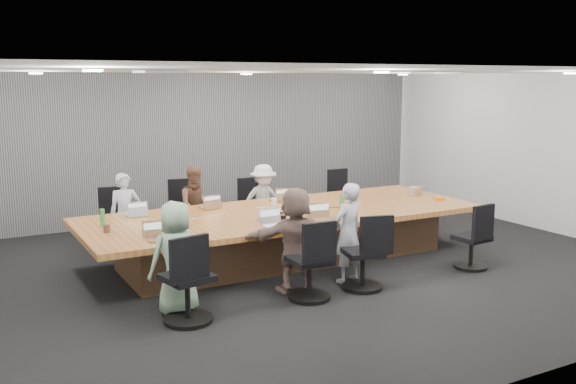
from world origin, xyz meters
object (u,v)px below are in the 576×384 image
chair_5 (309,267)px  snack_packet (439,199)px  laptop_0 (135,215)px  mug_brown (107,229)px  chair_0 (120,226)px  chair_1 (190,216)px  person_5 (295,239)px  person_0 (125,215)px  laptop_2 (278,200)px  chair_6 (363,259)px  person_1 (197,207)px  stapler (281,218)px  chair_3 (344,202)px  laptop_5 (275,226)px  bottle_green_right (342,204)px  person_4 (176,257)px  bottle_clear (182,214)px  chair_2 (255,213)px  laptop_1 (210,207)px  person_2 (263,201)px  chair_7 (472,243)px  person_6 (348,233)px  laptop_4 (161,240)px  laptop_6 (326,219)px  chair_4 (187,285)px  conference_table (285,233)px  canvas_bag (414,191)px  bottle_green_left (102,218)px

chair_5 → snack_packet: size_ratio=5.14×
laptop_0 → mug_brown: bearing=56.8°
chair_0 → chair_1: 1.16m
person_5 → person_0: bearing=-51.2°
chair_0 → laptop_2: 2.55m
snack_packet → laptop_0: bearing=165.6°
chair_6 → person_5: 0.92m
person_1 → stapler: 1.90m
chair_3 → chair_1: bearing=0.2°
laptop_5 → bottle_green_right: bottle_green_right is taller
person_4 → bottle_clear: size_ratio=6.84×
chair_2 → person_5: person_5 is taller
laptop_1 → chair_1: bearing=-97.4°
person_2 → mug_brown: size_ratio=11.98×
stapler → chair_6: bearing=-52.5°
chair_7 → person_6: (-1.90, 0.35, 0.30)m
laptop_4 → mug_brown: size_ratio=3.02×
snack_packet → laptop_2: bearing=152.7°
person_2 → laptop_6: (-0.09, -2.15, 0.12)m
bottle_green_right → mug_brown: (-3.34, 0.41, -0.08)m
chair_4 → person_5: (1.58, 0.35, 0.25)m
stapler → mug_brown: bearing=-175.6°
chair_1 → snack_packet: 4.12m
mug_brown → laptop_5: bearing=-19.4°
person_0 → stapler: size_ratio=8.68×
chair_4 → chair_5: size_ratio=1.05×
chair_4 → laptop_0: (0.12, 2.50, 0.31)m
conference_table → person_2: size_ratio=4.74×
conference_table → snack_packet: 2.70m
chair_1 → chair_3: size_ratio=1.10×
chair_5 → chair_7: size_ratio=1.11×
chair_4 → chair_5: 1.58m
chair_4 → laptop_2: 3.53m
chair_0 → laptop_5: 2.92m
person_4 → mug_brown: bearing=-73.8°
person_4 → chair_4: bearing=85.3°
laptop_2 → laptop_6: bearing=99.6°
conference_table → person_5: person_5 is taller
chair_5 → person_5: size_ratio=0.61×
person_6 → canvas_bag: (2.37, 1.49, 0.14)m
person_1 → person_4: person_4 is taller
chair_2 → person_6: bearing=90.8°
snack_packet → chair_4: bearing=-164.9°
chair_6 → canvas_bag: (2.37, 1.84, 0.40)m
chair_7 → bottle_green_left: size_ratio=3.13×
conference_table → chair_5: 1.80m
chair_5 → laptop_1: (-0.30, 2.50, 0.34)m
person_5 → bottle_clear: person_5 is taller
chair_1 → stapler: bearing=116.3°
chair_7 → chair_2: bearing=112.4°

